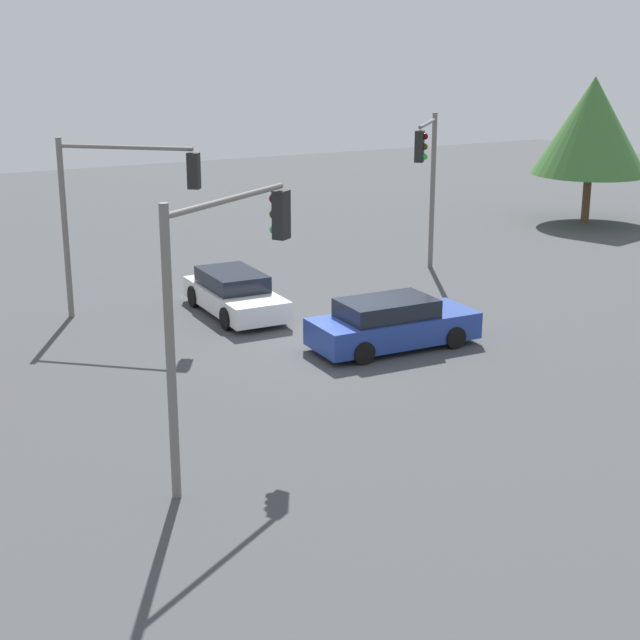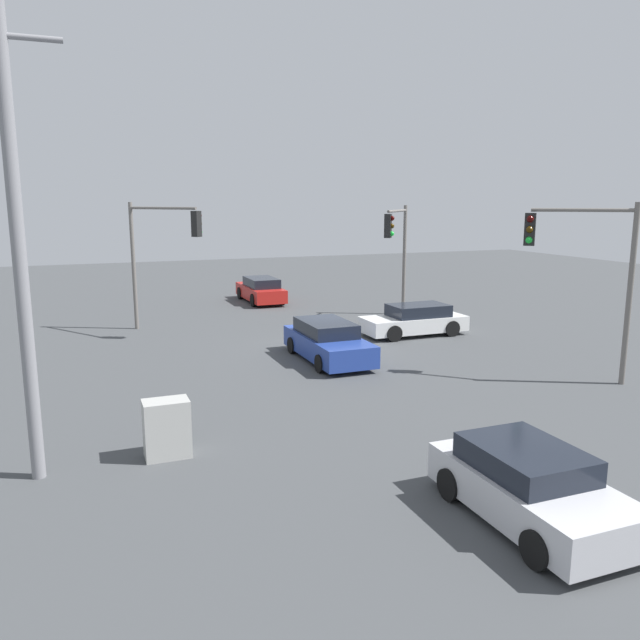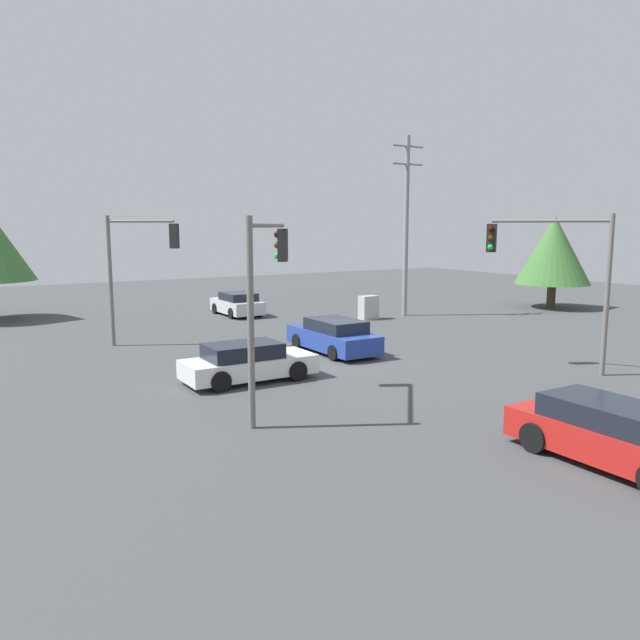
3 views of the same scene
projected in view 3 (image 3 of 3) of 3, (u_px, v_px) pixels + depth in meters
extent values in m
plane|color=#424447|center=(339.00, 358.00, 25.13)|extent=(80.00, 80.00, 0.00)
cube|color=silver|center=(237.00, 306.00, 37.21)|extent=(1.88, 4.01, 0.73)
cube|color=black|center=(238.00, 297.00, 36.95)|extent=(1.65, 2.21, 0.46)
cylinder|color=black|center=(215.00, 308.00, 37.83)|extent=(0.22, 0.64, 0.64)
cylinder|color=black|center=(242.00, 307.00, 38.75)|extent=(0.22, 0.64, 0.64)
cylinder|color=black|center=(232.00, 313.00, 35.73)|extent=(0.22, 0.64, 0.64)
cylinder|color=black|center=(260.00, 311.00, 36.65)|extent=(0.22, 0.64, 0.64)
cube|color=#233D93|center=(333.00, 339.00, 26.35)|extent=(1.87, 4.77, 0.76)
cube|color=black|center=(336.00, 325.00, 26.05)|extent=(1.64, 2.62, 0.50)
cylinder|color=black|center=(297.00, 341.00, 27.18)|extent=(0.22, 0.63, 0.63)
cylinder|color=black|center=(332.00, 337.00, 28.09)|extent=(0.22, 0.63, 0.63)
cylinder|color=black|center=(334.00, 353.00, 24.68)|extent=(0.22, 0.63, 0.63)
cylinder|color=black|center=(370.00, 348.00, 25.59)|extent=(0.22, 0.63, 0.63)
cube|color=red|center=(614.00, 441.00, 13.84)|extent=(1.76, 4.76, 0.72)
cube|color=black|center=(606.00, 412.00, 13.95)|extent=(1.55, 2.62, 0.51)
cylinder|color=black|center=(579.00, 426.00, 15.55)|extent=(0.22, 0.72, 0.72)
cylinder|color=black|center=(534.00, 438.00, 14.69)|extent=(0.22, 0.72, 0.72)
cube|color=silver|center=(249.00, 366.00, 21.45)|extent=(4.55, 1.82, 0.64)
cube|color=black|center=(243.00, 351.00, 21.25)|extent=(2.50, 1.60, 0.51)
cylinder|color=black|center=(274.00, 362.00, 22.93)|extent=(0.69, 0.22, 0.69)
cylinder|color=black|center=(297.00, 371.00, 21.47)|extent=(0.69, 0.22, 0.69)
cylinder|color=black|center=(201.00, 371.00, 21.48)|extent=(0.69, 0.22, 0.69)
cylinder|color=black|center=(221.00, 382.00, 20.02)|extent=(0.69, 0.22, 0.69)
cylinder|color=slate|center=(111.00, 282.00, 27.39)|extent=(0.18, 0.18, 5.74)
cylinder|color=slate|center=(140.00, 221.00, 26.69)|extent=(2.34, 2.19, 0.12)
cube|color=black|center=(174.00, 236.00, 26.47)|extent=(0.44, 0.44, 1.05)
sphere|color=#360503|center=(176.00, 228.00, 26.59)|extent=(0.22, 0.22, 0.22)
sphere|color=#392605|center=(176.00, 236.00, 26.64)|extent=(0.22, 0.22, 0.22)
sphere|color=green|center=(176.00, 244.00, 26.69)|extent=(0.22, 0.22, 0.22)
cylinder|color=slate|center=(607.00, 296.00, 21.88)|extent=(0.18, 0.18, 5.72)
cylinder|color=slate|center=(550.00, 221.00, 22.31)|extent=(2.38, 3.42, 0.12)
cube|color=black|center=(492.00, 238.00, 23.24)|extent=(0.42, 0.44, 1.05)
sphere|color=#360503|center=(491.00, 229.00, 23.03)|extent=(0.22, 0.22, 0.22)
sphere|color=#392605|center=(491.00, 238.00, 23.08)|extent=(0.22, 0.22, 0.22)
sphere|color=green|center=(490.00, 247.00, 23.13)|extent=(0.22, 0.22, 0.22)
cylinder|color=slate|center=(251.00, 324.00, 16.08)|extent=(0.18, 0.18, 5.56)
cylinder|color=slate|center=(268.00, 225.00, 17.76)|extent=(2.77, 3.32, 0.12)
cube|color=black|center=(283.00, 245.00, 19.91)|extent=(0.43, 0.44, 1.05)
sphere|color=#360503|center=(277.00, 235.00, 19.88)|extent=(0.22, 0.22, 0.22)
sphere|color=#392605|center=(277.00, 245.00, 19.93)|extent=(0.22, 0.22, 0.22)
sphere|color=green|center=(278.00, 256.00, 19.99)|extent=(0.22, 0.22, 0.22)
cylinder|color=gray|center=(406.00, 227.00, 36.36)|extent=(0.28, 0.28, 10.41)
cylinder|color=gray|center=(408.00, 146.00, 35.67)|extent=(2.20, 0.12, 0.12)
cylinder|color=gray|center=(407.00, 164.00, 35.82)|extent=(2.20, 0.12, 0.12)
cube|color=#B2B2AD|center=(368.00, 308.00, 35.57)|extent=(1.03, 0.65, 1.34)
cylinder|color=#4C3823|center=(551.00, 296.00, 40.49)|extent=(0.55, 0.55, 1.56)
cone|color=#3D7033|center=(554.00, 250.00, 40.05)|extent=(4.73, 4.73, 4.35)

